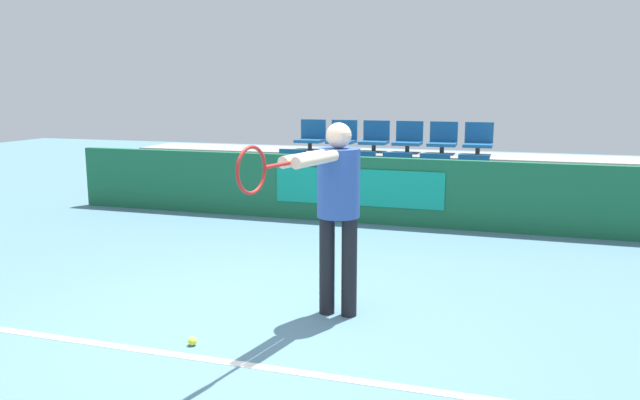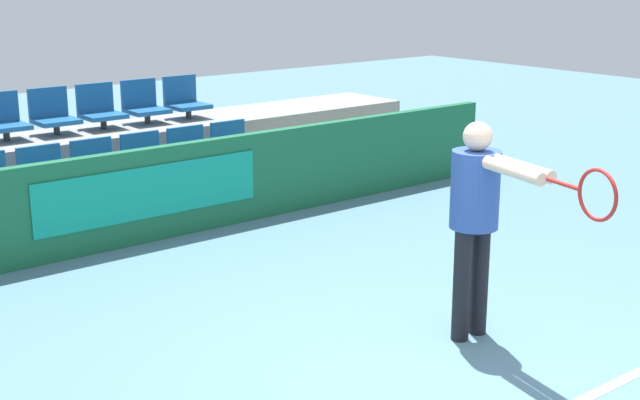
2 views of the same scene
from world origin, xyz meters
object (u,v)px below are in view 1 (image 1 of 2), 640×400
stadium_chair_5 (472,176)px  stadium_chair_6 (311,137)px  stadium_chair_0 (290,168)px  stadium_chair_4 (433,174)px  tennis_ball (192,341)px  tennis_player (335,198)px  stadium_chair_10 (443,140)px  stadium_chair_2 (359,171)px  stadium_chair_9 (408,139)px  stadium_chair_1 (324,170)px  stadium_chair_11 (478,141)px  stadium_chair_7 (343,137)px  stadium_chair_3 (396,173)px  stadium_chair_8 (375,138)px

stadium_chair_5 → stadium_chair_6: bearing=159.3°
stadium_chair_0 → stadium_chair_5: 2.80m
stadium_chair_4 → tennis_ball: (-1.08, -5.27, -0.60)m
tennis_player → stadium_chair_10: bearing=99.8°
stadium_chair_2 → stadium_chair_5: (1.68, 0.00, 0.00)m
stadium_chair_4 → stadium_chair_2: bearing=180.0°
stadium_chair_9 → stadium_chair_0: bearing=-147.7°
stadium_chair_1 → tennis_player: (1.44, -4.38, 0.38)m
stadium_chair_0 → stadium_chair_2: 1.12m
stadium_chair_9 → stadium_chair_11: size_ratio=1.00×
stadium_chair_7 → stadium_chair_10: bearing=0.0°
tennis_player → stadium_chair_9: bearing=105.7°
stadium_chair_2 → stadium_chair_7: stadium_chair_7 is taller
stadium_chair_11 → stadium_chair_10: bearing=180.0°
tennis_ball → stadium_chair_0: bearing=102.4°
stadium_chair_4 → stadium_chair_10: bearing=90.0°
stadium_chair_2 → stadium_chair_7: size_ratio=1.00×
stadium_chair_0 → stadium_chair_7: (0.56, 1.06, 0.42)m
stadium_chair_6 → tennis_player: size_ratio=0.31×
stadium_chair_3 → stadium_chair_10: (0.56, 1.06, 0.42)m
stadium_chair_0 → stadium_chair_5: (2.80, 0.00, 0.00)m
stadium_chair_2 → stadium_chair_8: bearing=90.0°
stadium_chair_5 → tennis_player: size_ratio=0.31×
stadium_chair_8 → stadium_chair_2: bearing=-90.0°
stadium_chair_4 → stadium_chair_5: same height
stadium_chair_2 → stadium_chair_8: 1.14m
stadium_chair_11 → tennis_player: tennis_player is taller
stadium_chair_1 → stadium_chair_10: 2.03m
stadium_chair_10 → tennis_player: 5.45m
stadium_chair_0 → stadium_chair_3: size_ratio=1.00×
stadium_chair_6 → stadium_chair_11: (2.80, 0.00, 0.00)m
stadium_chair_3 → tennis_ball: 5.33m
stadium_chair_1 → stadium_chair_7: 1.14m
stadium_chair_3 → tennis_ball: (-0.52, -5.27, -0.60)m
stadium_chair_4 → stadium_chair_8: 1.60m
stadium_chair_0 → stadium_chair_10: 2.52m
stadium_chair_8 → tennis_player: (0.88, -5.44, -0.04)m
stadium_chair_1 → stadium_chair_3: bearing=0.0°
stadium_chair_1 → tennis_player: size_ratio=0.31×
stadium_chair_11 → stadium_chair_4: bearing=-117.8°
stadium_chair_1 → stadium_chair_11: bearing=25.3°
stadium_chair_4 → stadium_chair_1: bearing=180.0°
stadium_chair_4 → stadium_chair_7: 2.03m
stadium_chair_7 → stadium_chair_9: (1.12, 0.00, 0.00)m
stadium_chair_1 → stadium_chair_6: stadium_chair_6 is taller
stadium_chair_3 → stadium_chair_11: 1.60m
stadium_chair_8 → stadium_chair_10: bearing=0.0°
stadium_chair_3 → tennis_ball: bearing=-95.6°
stadium_chair_7 → stadium_chair_10: same height
stadium_chair_8 → tennis_player: bearing=-80.8°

